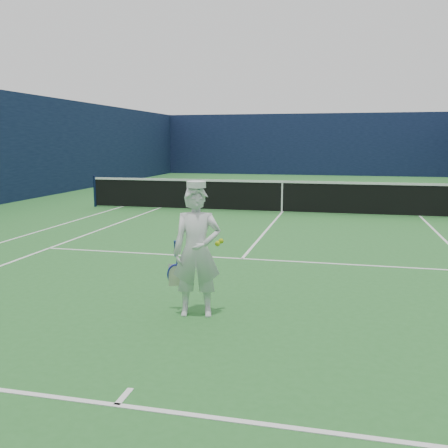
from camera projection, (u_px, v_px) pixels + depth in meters
name	position (u px, v px, depth m)	size (l,w,h in m)	color
ground	(282.00, 213.00, 15.64)	(80.00, 80.00, 0.00)	#296B2B
court_markings	(282.00, 213.00, 15.64)	(11.03, 23.83, 0.01)	white
windscreen_fence	(283.00, 148.00, 15.31)	(20.12, 36.12, 4.00)	#0F1737
tennis_net	(282.00, 195.00, 15.55)	(12.88, 0.09, 1.07)	#141E4C
tennis_player	(197.00, 251.00, 6.31)	(0.81, 0.52, 1.73)	white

